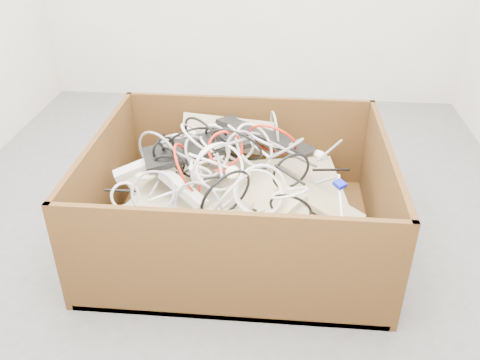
# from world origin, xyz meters

# --- Properties ---
(ground) EXTENTS (3.00, 3.00, 0.00)m
(ground) POSITION_xyz_m (0.00, 0.00, 0.00)
(ground) COLOR #525254
(ground) RESTS_ON ground
(cardboard_box) EXTENTS (1.27, 1.06, 0.51)m
(cardboard_box) POSITION_xyz_m (0.05, -0.25, 0.13)
(cardboard_box) COLOR #402710
(cardboard_box) RESTS_ON ground
(keyboard_pile) EXTENTS (1.17, 0.96, 0.35)m
(keyboard_pile) POSITION_xyz_m (0.07, -0.24, 0.28)
(keyboard_pile) COLOR #C8C38D
(keyboard_pile) RESTS_ON cardboard_box
(mice_scatter) EXTENTS (0.87, 0.64, 0.19)m
(mice_scatter) POSITION_xyz_m (-0.04, -0.25, 0.37)
(mice_scatter) COLOR beige
(mice_scatter) RESTS_ON keyboard_pile
(power_strip_left) EXTENTS (0.28, 0.17, 0.12)m
(power_strip_left) POSITION_xyz_m (-0.37, -0.21, 0.35)
(power_strip_left) COLOR silver
(power_strip_left) RESTS_ON keyboard_pile
(power_strip_right) EXTENTS (0.24, 0.22, 0.09)m
(power_strip_right) POSITION_xyz_m (-0.17, -0.36, 0.32)
(power_strip_right) COLOR silver
(power_strip_right) RESTS_ON keyboard_pile
(vga_plug) EXTENTS (0.06, 0.06, 0.03)m
(vga_plug) POSITION_xyz_m (0.49, -0.35, 0.37)
(vga_plug) COLOR #0D16C5
(vga_plug) RESTS_ON keyboard_pile
(cable_tangle) EXTENTS (1.06, 0.84, 0.44)m
(cable_tangle) POSITION_xyz_m (-0.03, -0.23, 0.40)
(cable_tangle) COLOR black
(cable_tangle) RESTS_ON keyboard_pile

